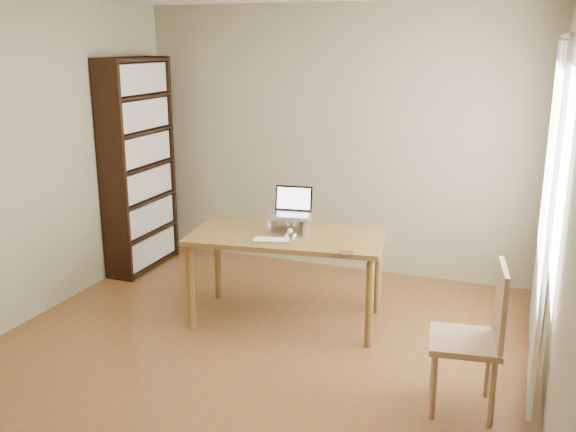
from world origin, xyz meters
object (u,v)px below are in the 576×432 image
object	(u,v)px
laptop	(293,208)
desk	(287,244)
keyboard	(271,240)
chair	(478,334)
cat	(294,224)
bookshelf	(139,166)

from	to	relation	value
laptop	desk	bearing A→B (deg)	-97.52
keyboard	laptop	bearing A→B (deg)	67.50
keyboard	chair	size ratio (longest dim) A/B	0.33
chair	cat	bearing A→B (deg)	140.66
bookshelf	desk	world-z (taller)	bookshelf
bookshelf	cat	size ratio (longest dim) A/B	4.46
desk	chair	world-z (taller)	chair
chair	laptop	bearing A→B (deg)	140.43
laptop	chair	bearing A→B (deg)	-39.16
laptop	chair	distance (m)	1.89
desk	keyboard	bearing A→B (deg)	-108.94
laptop	cat	size ratio (longest dim) A/B	0.71
bookshelf	chair	world-z (taller)	bookshelf
bookshelf	cat	xyz separation A→B (m)	(1.87, -0.61, -0.24)
keyboard	bookshelf	bearing A→B (deg)	137.03
bookshelf	keyboard	bearing A→B (deg)	-27.62
bookshelf	keyboard	size ratio (longest dim) A/B	6.58
desk	laptop	size ratio (longest dim) A/B	4.90
desk	keyboard	size ratio (longest dim) A/B	5.11
laptop	cat	xyz separation A→B (m)	(0.02, -0.02, -0.13)
bookshelf	laptop	distance (m)	1.94
bookshelf	keyboard	xyz separation A→B (m)	(1.80, -0.94, -0.29)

